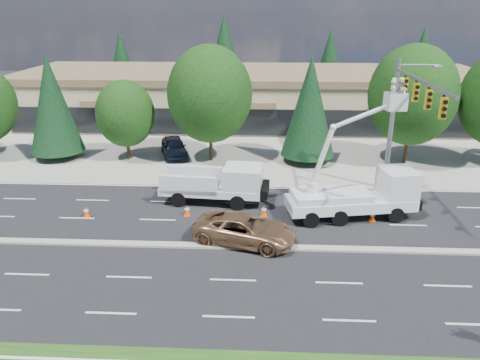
# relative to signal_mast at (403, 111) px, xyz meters

# --- Properties ---
(ground) EXTENTS (140.00, 140.00, 0.00)m
(ground) POSITION_rel_signal_mast_xyz_m (-10.03, -7.04, -6.06)
(ground) COLOR black
(ground) RESTS_ON ground
(concrete_apron) EXTENTS (140.00, 22.00, 0.01)m
(concrete_apron) POSITION_rel_signal_mast_xyz_m (-10.03, 12.96, -6.05)
(concrete_apron) COLOR gray
(concrete_apron) RESTS_ON ground
(road_median) EXTENTS (120.00, 0.55, 0.12)m
(road_median) POSITION_rel_signal_mast_xyz_m (-10.03, -7.04, -6.00)
(road_median) COLOR gray
(road_median) RESTS_ON ground
(strip_mall) EXTENTS (50.40, 15.40, 5.50)m
(strip_mall) POSITION_rel_signal_mast_xyz_m (-10.03, 22.93, -3.23)
(strip_mall) COLOR tan
(strip_mall) RESTS_ON ground
(tree_front_b) EXTENTS (4.37, 4.37, 8.62)m
(tree_front_b) POSITION_rel_signal_mast_xyz_m (-26.03, 7.96, -1.43)
(tree_front_b) COLOR #332114
(tree_front_b) RESTS_ON ground
(tree_front_c) EXTENTS (4.79, 4.79, 6.65)m
(tree_front_c) POSITION_rel_signal_mast_xyz_m (-20.03, 7.96, -2.17)
(tree_front_c) COLOR #332114
(tree_front_c) RESTS_ON ground
(tree_front_d) EXTENTS (6.82, 6.82, 9.46)m
(tree_front_d) POSITION_rel_signal_mast_xyz_m (-13.03, 7.96, -0.52)
(tree_front_d) COLOR #332114
(tree_front_d) RESTS_ON ground
(tree_front_e) EXTENTS (4.39, 4.39, 8.65)m
(tree_front_e) POSITION_rel_signal_mast_xyz_m (-5.03, 7.96, -1.42)
(tree_front_e) COLOR #332114
(tree_front_e) RESTS_ON ground
(tree_front_f) EXTENTS (6.90, 6.90, 9.58)m
(tree_front_f) POSITION_rel_signal_mast_xyz_m (2.97, 7.96, -0.45)
(tree_front_f) COLOR #332114
(tree_front_f) RESTS_ON ground
(tree_back_a) EXTENTS (4.61, 4.61, 9.09)m
(tree_back_a) POSITION_rel_signal_mast_xyz_m (-28.03, 34.96, -1.18)
(tree_back_a) COLOR #332114
(tree_back_a) RESTS_ON ground
(tree_back_b) EXTENTS (5.70, 5.70, 11.23)m
(tree_back_b) POSITION_rel_signal_mast_xyz_m (-14.03, 34.96, -0.03)
(tree_back_b) COLOR #332114
(tree_back_b) RESTS_ON ground
(tree_back_c) EXTENTS (4.78, 4.78, 9.42)m
(tree_back_c) POSITION_rel_signal_mast_xyz_m (-0.03, 34.96, -1.00)
(tree_back_c) COLOR #332114
(tree_back_c) RESTS_ON ground
(tree_back_d) EXTENTS (4.94, 4.94, 9.74)m
(tree_back_d) POSITION_rel_signal_mast_xyz_m (11.97, 34.96, -0.83)
(tree_back_d) COLOR #332114
(tree_back_d) RESTS_ON ground
(signal_mast) EXTENTS (2.76, 10.16, 9.00)m
(signal_mast) POSITION_rel_signal_mast_xyz_m (0.00, 0.00, 0.00)
(signal_mast) COLOR gray
(signal_mast) RESTS_ON ground
(utility_pickup) EXTENTS (6.77, 3.04, 2.53)m
(utility_pickup) POSITION_rel_signal_mast_xyz_m (-11.54, -0.89, -5.02)
(utility_pickup) COLOR white
(utility_pickup) RESTS_ON ground
(bucket_truck) EXTENTS (8.00, 3.63, 8.44)m
(bucket_truck) POSITION_rel_signal_mast_xyz_m (-2.64, -2.72, -4.21)
(bucket_truck) COLOR white
(bucket_truck) RESTS_ON ground
(traffic_cone_a) EXTENTS (0.40, 0.40, 0.70)m
(traffic_cone_a) POSITION_rel_signal_mast_xyz_m (-19.48, -3.63, -5.72)
(traffic_cone_a) COLOR #FF4E08
(traffic_cone_a) RESTS_ON ground
(traffic_cone_b) EXTENTS (0.40, 0.40, 0.70)m
(traffic_cone_b) POSITION_rel_signal_mast_xyz_m (-13.33, -3.11, -5.72)
(traffic_cone_b) COLOR #FF4E08
(traffic_cone_b) RESTS_ON ground
(traffic_cone_c) EXTENTS (0.40, 0.40, 0.70)m
(traffic_cone_c) POSITION_rel_signal_mast_xyz_m (-8.59, -2.94, -5.72)
(traffic_cone_c) COLOR #FF4E08
(traffic_cone_c) RESTS_ON ground
(traffic_cone_d) EXTENTS (0.40, 0.40, 0.70)m
(traffic_cone_d) POSITION_rel_signal_mast_xyz_m (-2.05, -3.36, -5.72)
(traffic_cone_d) COLOR #FF4E08
(traffic_cone_d) RESTS_ON ground
(minivan) EXTENTS (6.07, 3.99, 1.55)m
(minivan) POSITION_rel_signal_mast_xyz_m (-9.61, -6.44, -5.28)
(minivan) COLOR #976D49
(minivan) RESTS_ON ground
(parked_car_west) EXTENTS (3.29, 5.21, 1.65)m
(parked_car_west) POSITION_rel_signal_mast_xyz_m (-16.33, 8.96, -5.23)
(parked_car_west) COLOR black
(parked_car_west) RESTS_ON ground
(parked_car_east) EXTENTS (2.18, 5.15, 1.65)m
(parked_car_east) POSITION_rel_signal_mast_xyz_m (-5.18, 13.96, -5.23)
(parked_car_east) COLOR black
(parked_car_east) RESTS_ON ground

